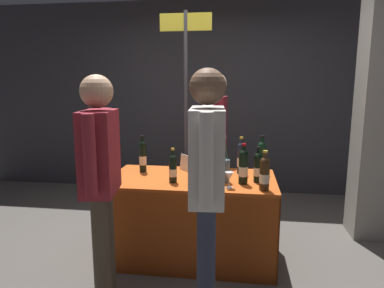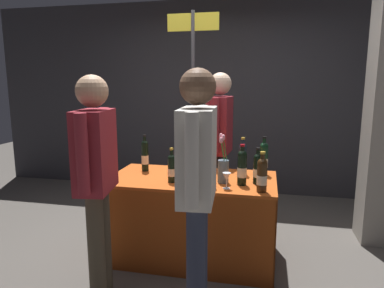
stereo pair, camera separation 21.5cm
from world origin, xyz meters
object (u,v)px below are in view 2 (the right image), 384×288
at_px(flower_vase, 223,168).
at_px(display_bottle_0, 210,172).
at_px(vendor_presenter, 220,137).
at_px(taster_foreground_right, 198,173).
at_px(featured_wine_bottle, 209,165).
at_px(tasting_table, 192,202).
at_px(booth_signpost, 193,90).
at_px(wine_glass_near_vendor, 227,177).

bearing_deg(flower_vase, display_bottle_0, -120.84).
height_order(vendor_presenter, taster_foreground_right, vendor_presenter).
bearing_deg(featured_wine_bottle, flower_vase, -30.64).
bearing_deg(tasting_table, booth_signpost, 101.67).
bearing_deg(taster_foreground_right, booth_signpost, 8.34).
relative_size(taster_foreground_right, booth_signpost, 0.70).
distance_m(tasting_table, booth_signpost, 1.48).
distance_m(flower_vase, booth_signpost, 1.44).
distance_m(featured_wine_bottle, taster_foreground_right, 0.78).
xyz_separation_m(vendor_presenter, taster_foreground_right, (0.06, -1.47, -0.00)).
relative_size(display_bottle_0, vendor_presenter, 0.18).
bearing_deg(featured_wine_bottle, wine_glass_near_vendor, -52.74).
height_order(display_bottle_0, taster_foreground_right, taster_foreground_right).
xyz_separation_m(tasting_table, taster_foreground_right, (0.21, -0.79, 0.49)).
bearing_deg(booth_signpost, taster_foreground_right, -77.06).
bearing_deg(wine_glass_near_vendor, display_bottle_0, 174.19).
xyz_separation_m(flower_vase, taster_foreground_right, (-0.08, -0.69, 0.14)).
height_order(wine_glass_near_vendor, taster_foreground_right, taster_foreground_right).
relative_size(flower_vase, booth_signpost, 0.18).
relative_size(display_bottle_0, wine_glass_near_vendor, 2.31).
height_order(flower_vase, booth_signpost, booth_signpost).
xyz_separation_m(display_bottle_0, vendor_presenter, (-0.05, 0.92, 0.13)).
distance_m(featured_wine_bottle, flower_vase, 0.15).
xyz_separation_m(display_bottle_0, flower_vase, (0.08, 0.14, -0.00)).
relative_size(featured_wine_bottle, vendor_presenter, 0.18).
height_order(featured_wine_bottle, taster_foreground_right, taster_foreground_right).
bearing_deg(tasting_table, flower_vase, -18.99).
relative_size(tasting_table, display_bottle_0, 4.88).
relative_size(vendor_presenter, booth_signpost, 0.71).
xyz_separation_m(tasting_table, booth_signpost, (-0.23, 1.10, 0.97)).
xyz_separation_m(wine_glass_near_vendor, vendor_presenter, (-0.18, 0.94, 0.17)).
bearing_deg(wine_glass_near_vendor, featured_wine_bottle, 127.26).
height_order(tasting_table, taster_foreground_right, taster_foreground_right).
height_order(display_bottle_0, booth_signpost, booth_signpost).
relative_size(wine_glass_near_vendor, booth_signpost, 0.05).
distance_m(flower_vase, vendor_presenter, 0.80).
bearing_deg(tasting_table, taster_foreground_right, -75.32).
relative_size(featured_wine_bottle, taster_foreground_right, 0.18).
xyz_separation_m(featured_wine_bottle, vendor_presenter, (-0.01, 0.70, 0.13)).
distance_m(wine_glass_near_vendor, vendor_presenter, 0.97).
bearing_deg(wine_glass_near_vendor, booth_signpost, 112.50).
bearing_deg(taster_foreground_right, vendor_presenter, -2.35).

